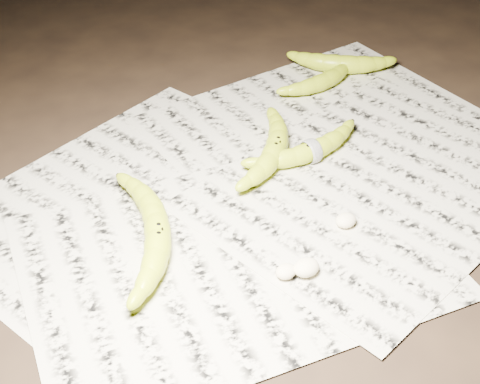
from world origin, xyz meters
TOP-DOWN VIEW (x-y plane):
  - ground at (0.00, 0.00)m, footprint 3.00×3.00m
  - newspaper_patch at (0.03, 0.03)m, footprint 0.90×0.70m
  - banana_left_a at (-0.16, 0.00)m, footprint 0.15×0.22m
  - banana_left_b at (-0.14, 0.05)m, footprint 0.10×0.19m
  - banana_center at (0.10, 0.08)m, footprint 0.19×0.18m
  - banana_taped at (0.15, 0.05)m, footprint 0.20×0.06m
  - banana_upper_a at (0.32, 0.22)m, footprint 0.17×0.07m
  - banana_upper_b at (0.38, 0.25)m, footprint 0.17×0.16m
  - measuring_tape at (0.15, 0.05)m, footprint 0.01×0.04m
  - flesh_chunk_a at (-0.02, -0.15)m, footprint 0.04×0.03m
  - flesh_chunk_b at (-0.05, -0.14)m, footprint 0.03×0.02m
  - flesh_chunk_c at (0.09, -0.11)m, footprint 0.03×0.03m

SIDE VIEW (x-z plane):
  - ground at x=0.00m, z-range 0.00..0.00m
  - newspaper_patch at x=0.03m, z-range 0.00..0.01m
  - flesh_chunk_b at x=-0.05m, z-range 0.01..0.02m
  - flesh_chunk_c at x=0.09m, z-range 0.01..0.03m
  - flesh_chunk_a at x=-0.02m, z-range 0.01..0.03m
  - banana_upper_a at x=0.32m, z-range 0.01..0.04m
  - banana_taped at x=0.15m, z-range 0.01..0.04m
  - measuring_tape at x=0.15m, z-range 0.00..0.05m
  - banana_left_b at x=-0.14m, z-range 0.01..0.04m
  - banana_upper_b at x=0.38m, z-range 0.01..0.04m
  - banana_center at x=0.10m, z-range 0.01..0.05m
  - banana_left_a at x=-0.16m, z-range 0.01..0.05m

